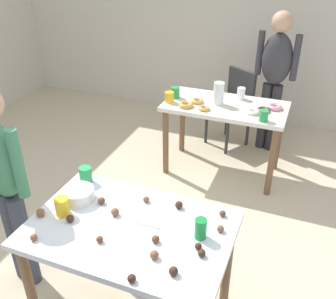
{
  "coord_description": "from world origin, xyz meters",
  "views": [
    {
      "loc": [
        0.89,
        -1.63,
        2.21
      ],
      "look_at": [
        0.06,
        0.49,
        0.9
      ],
      "focal_mm": 40.83,
      "sensor_mm": 36.0,
      "label": 1
    }
  ],
  "objects_px": {
    "person_adult_far": "(275,71)",
    "soda_can": "(201,229)",
    "dining_table_near": "(131,240)",
    "chair_far_table": "(234,103)",
    "dining_table_far": "(225,116)",
    "person_girl_near": "(4,178)",
    "mixing_bowl": "(79,195)",
    "pitcher_far": "(219,93)"
  },
  "relations": [
    {
      "from": "person_adult_far",
      "to": "soda_can",
      "type": "bearing_deg",
      "value": -90.84
    },
    {
      "from": "dining_table_near",
      "to": "chair_far_table",
      "type": "relative_size",
      "value": 1.33
    },
    {
      "from": "person_adult_far",
      "to": "dining_table_near",
      "type": "bearing_deg",
      "value": -99.58
    },
    {
      "from": "dining_table_far",
      "to": "chair_far_table",
      "type": "relative_size",
      "value": 1.34
    },
    {
      "from": "dining_table_far",
      "to": "person_girl_near",
      "type": "height_order",
      "value": "person_girl_near"
    },
    {
      "from": "person_adult_far",
      "to": "mixing_bowl",
      "type": "xyz_separation_m",
      "value": [
        -0.84,
        -2.47,
        -0.13
      ]
    },
    {
      "from": "dining_table_near",
      "to": "person_adult_far",
      "type": "distance_m",
      "value": 2.63
    },
    {
      "from": "dining_table_far",
      "to": "person_adult_far",
      "type": "bearing_deg",
      "value": 61.99
    },
    {
      "from": "dining_table_far",
      "to": "chair_far_table",
      "type": "xyz_separation_m",
      "value": [
        -0.05,
        0.65,
        -0.14
      ]
    },
    {
      "from": "person_girl_near",
      "to": "person_adult_far",
      "type": "distance_m",
      "value": 2.89
    },
    {
      "from": "person_girl_near",
      "to": "soda_can",
      "type": "xyz_separation_m",
      "value": [
        1.26,
        0.07,
        -0.06
      ]
    },
    {
      "from": "chair_far_table",
      "to": "person_girl_near",
      "type": "bearing_deg",
      "value": -109.12
    },
    {
      "from": "dining_table_near",
      "to": "pitcher_far",
      "type": "bearing_deg",
      "value": 89.77
    },
    {
      "from": "dining_table_near",
      "to": "mixing_bowl",
      "type": "distance_m",
      "value": 0.44
    },
    {
      "from": "dining_table_far",
      "to": "person_girl_near",
      "type": "relative_size",
      "value": 0.8
    },
    {
      "from": "dining_table_far",
      "to": "pitcher_far",
      "type": "relative_size",
      "value": 5.39
    },
    {
      "from": "dining_table_near",
      "to": "chair_far_table",
      "type": "height_order",
      "value": "chair_far_table"
    },
    {
      "from": "dining_table_far",
      "to": "person_girl_near",
      "type": "distance_m",
      "value": 2.15
    },
    {
      "from": "person_girl_near",
      "to": "soda_can",
      "type": "bearing_deg",
      "value": 3.18
    },
    {
      "from": "person_girl_near",
      "to": "mixing_bowl",
      "type": "distance_m",
      "value": 0.48
    },
    {
      "from": "dining_table_near",
      "to": "person_girl_near",
      "type": "bearing_deg",
      "value": -179.7
    },
    {
      "from": "person_adult_far",
      "to": "mixing_bowl",
      "type": "relative_size",
      "value": 7.88
    },
    {
      "from": "dining_table_far",
      "to": "soda_can",
      "type": "bearing_deg",
      "value": -80.19
    },
    {
      "from": "mixing_bowl",
      "to": "pitcher_far",
      "type": "distance_m",
      "value": 1.83
    },
    {
      "from": "person_girl_near",
      "to": "person_adult_far",
      "type": "height_order",
      "value": "person_adult_far"
    },
    {
      "from": "pitcher_far",
      "to": "person_girl_near",
      "type": "bearing_deg",
      "value": -114.51
    },
    {
      "from": "dining_table_far",
      "to": "mixing_bowl",
      "type": "relative_size",
      "value": 6.02
    },
    {
      "from": "pitcher_far",
      "to": "dining_table_far",
      "type": "bearing_deg",
      "value": 9.4
    },
    {
      "from": "dining_table_far",
      "to": "person_girl_near",
      "type": "bearing_deg",
      "value": -116.14
    },
    {
      "from": "chair_far_table",
      "to": "dining_table_far",
      "type": "bearing_deg",
      "value": -85.69
    },
    {
      "from": "person_girl_near",
      "to": "mixing_bowl",
      "type": "relative_size",
      "value": 7.54
    },
    {
      "from": "person_girl_near",
      "to": "pitcher_far",
      "type": "height_order",
      "value": "person_girl_near"
    },
    {
      "from": "person_girl_near",
      "to": "mixing_bowl",
      "type": "height_order",
      "value": "person_girl_near"
    },
    {
      "from": "dining_table_near",
      "to": "soda_can",
      "type": "height_order",
      "value": "soda_can"
    },
    {
      "from": "dining_table_near",
      "to": "dining_table_far",
      "type": "distance_m",
      "value": 1.91
    },
    {
      "from": "dining_table_near",
      "to": "pitcher_far",
      "type": "distance_m",
      "value": 1.91
    },
    {
      "from": "person_adult_far",
      "to": "soda_can",
      "type": "relative_size",
      "value": 12.55
    },
    {
      "from": "mixing_bowl",
      "to": "pitcher_far",
      "type": "relative_size",
      "value": 0.9
    },
    {
      "from": "dining_table_near",
      "to": "person_girl_near",
      "type": "distance_m",
      "value": 0.89
    },
    {
      "from": "dining_table_far",
      "to": "soda_can",
      "type": "height_order",
      "value": "soda_can"
    },
    {
      "from": "chair_far_table",
      "to": "person_adult_far",
      "type": "distance_m",
      "value": 0.59
    },
    {
      "from": "soda_can",
      "to": "pitcher_far",
      "type": "height_order",
      "value": "pitcher_far"
    }
  ]
}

